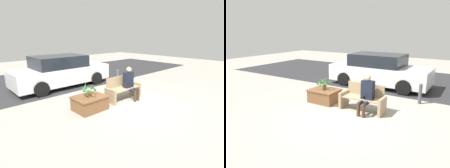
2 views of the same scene
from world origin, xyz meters
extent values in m
plane|color=#9E998E|center=(0.00, 0.00, 0.00)|extent=(30.00, 30.00, 0.00)
cube|color=#2D2D30|center=(0.00, 5.75, 0.00)|extent=(20.00, 6.00, 0.01)
cube|color=tan|center=(-0.43, 0.67, 0.27)|extent=(0.09, 0.54, 0.54)
cube|color=tan|center=(0.95, 0.67, 0.27)|extent=(0.09, 0.54, 0.54)
cube|color=tan|center=(0.26, 0.67, 0.42)|extent=(1.28, 0.49, 0.04)
cube|color=tan|center=(0.26, 0.92, 0.65)|extent=(1.28, 0.04, 0.41)
cube|color=black|center=(0.47, 0.63, 0.74)|extent=(0.39, 0.22, 0.59)
sphere|color=tan|center=(0.47, 0.61, 1.13)|extent=(0.20, 0.20, 0.20)
cylinder|color=black|center=(0.38, 0.41, 0.39)|extent=(0.11, 0.43, 0.11)
cylinder|color=black|center=(0.56, 0.41, 0.39)|extent=(0.11, 0.43, 0.11)
cylinder|color=#472D1E|center=(0.38, 0.20, 0.21)|extent=(0.10, 0.10, 0.43)
cylinder|color=#472D1E|center=(0.56, 0.20, 0.21)|extent=(0.10, 0.10, 0.43)
cube|color=black|center=(0.47, 0.40, 0.55)|extent=(0.07, 0.09, 0.12)
cube|color=brown|center=(-1.28, 0.73, 0.23)|extent=(0.97, 0.80, 0.46)
cube|color=brown|center=(-1.28, 0.73, 0.44)|extent=(1.02, 0.85, 0.04)
cylinder|color=brown|center=(-1.28, 0.73, 0.56)|extent=(0.14, 0.14, 0.20)
cone|color=#387F3D|center=(-1.12, 0.71, 0.75)|extent=(0.12, 0.36, 0.25)
cone|color=#387F3D|center=(-1.20, 0.90, 0.70)|extent=(0.38, 0.21, 0.14)
cone|color=#387F3D|center=(-1.36, 0.85, 0.78)|extent=(0.30, 0.25, 0.29)
cone|color=#387F3D|center=(-1.45, 0.75, 0.72)|extent=(0.10, 0.38, 0.19)
cone|color=#387F3D|center=(-1.40, 0.60, 0.71)|extent=(0.33, 0.30, 0.16)
cone|color=#387F3D|center=(-1.23, 0.60, 0.78)|extent=(0.33, 0.17, 0.29)
cube|color=silver|center=(-0.51, 3.99, 0.57)|extent=(4.45, 1.80, 0.74)
cube|color=black|center=(-0.62, 3.99, 1.20)|extent=(2.32, 1.66, 0.53)
cylinder|color=black|center=(0.87, 3.09, 0.31)|extent=(0.61, 0.18, 0.61)
cylinder|color=black|center=(0.87, 4.89, 0.31)|extent=(0.61, 0.18, 0.61)
cylinder|color=black|center=(-1.89, 3.09, 0.31)|extent=(0.61, 0.18, 0.61)
cylinder|color=black|center=(-1.89, 4.89, 0.31)|extent=(0.61, 0.18, 0.61)
cylinder|color=#4C4C51|center=(1.67, 2.39, 0.32)|extent=(0.12, 0.12, 0.63)
sphere|color=#4C4C51|center=(1.67, 2.39, 0.67)|extent=(0.13, 0.13, 0.13)
camera|label=1|loc=(-4.40, -3.63, 2.33)|focal=28.00mm
camera|label=2|loc=(3.21, -5.33, 2.58)|focal=35.00mm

